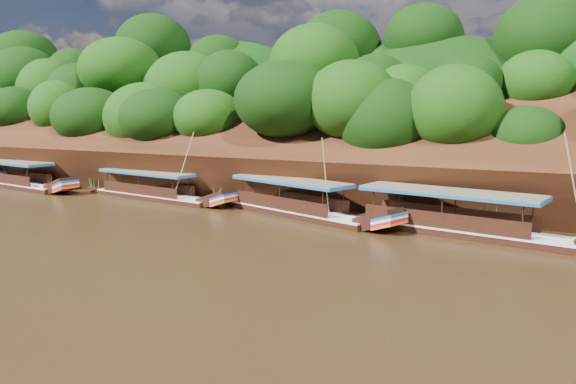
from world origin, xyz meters
name	(u,v)px	position (x,y,z in m)	size (l,w,h in m)	color
ground	(230,236)	(0.00, 0.00, 0.00)	(160.00, 160.00, 0.00)	black
riverbank	(363,167)	(-0.01, 22.73, 1.89)	(120.00, 30.06, 19.40)	black
boat_0	(476,228)	(12.78, 6.19, 0.59)	(16.16, 4.73, 6.67)	black
boat_1	(306,209)	(1.53, 7.10, 0.56)	(14.30, 6.49, 6.01)	black
boat_2	(160,194)	(-12.08, 8.36, 0.51)	(14.46, 3.83, 5.97)	black
boat_3	(24,182)	(-27.54, 7.73, 0.56)	(13.96, 4.02, 2.93)	black
reeds	(264,195)	(-3.08, 9.46, 0.88)	(48.87, 2.27, 2.00)	#286118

